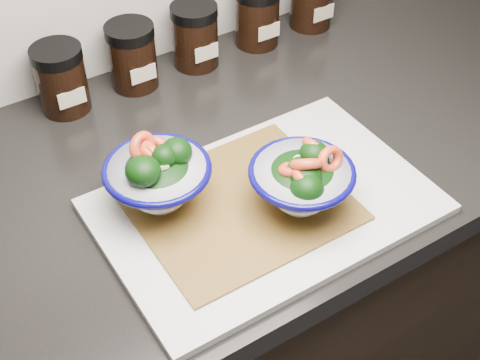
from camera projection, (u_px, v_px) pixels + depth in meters
cabinet at (254, 318)px, 1.36m from camera, size 3.43×0.58×0.86m
countertop at (258, 150)px, 1.05m from camera, size 3.50×0.60×0.04m
cutting_board at (265, 206)px, 0.93m from camera, size 0.45×0.30×0.01m
bamboo_mat at (240, 204)px, 0.92m from camera, size 0.28×0.24×0.00m
bowl_left at (158, 178)px, 0.89m from camera, size 0.15×0.15×0.12m
bowl_right at (303, 181)px, 0.88m from camera, size 0.14×0.14×0.11m
spice_jar_a at (61, 79)px, 1.06m from camera, size 0.08×0.08×0.11m
spice_jar_b at (132, 56)px, 1.11m from camera, size 0.08×0.08×0.11m
spice_jar_c at (195, 36)px, 1.16m from camera, size 0.08×0.08×0.11m
spice_jar_d at (257, 15)px, 1.21m from camera, size 0.08×0.08×0.11m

